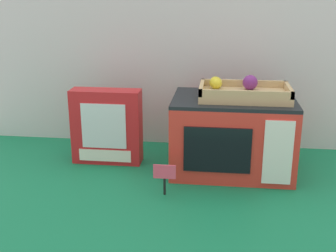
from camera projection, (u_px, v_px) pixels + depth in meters
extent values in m
plane|color=#147A4C|center=(173.00, 166.00, 1.58)|extent=(1.70, 1.70, 0.00)
cube|color=silver|center=(181.00, 47.00, 1.70)|extent=(1.61, 0.03, 0.79)
cube|color=red|center=(232.00, 136.00, 1.50)|extent=(0.41, 0.28, 0.25)
cube|color=black|center=(234.00, 99.00, 1.47)|extent=(0.41, 0.28, 0.01)
cube|color=black|center=(217.00, 150.00, 1.37)|extent=(0.21, 0.01, 0.15)
cube|color=white|center=(278.00, 153.00, 1.35)|extent=(0.09, 0.01, 0.21)
cube|color=tan|center=(244.00, 96.00, 1.44)|extent=(0.30, 0.18, 0.02)
cube|color=tan|center=(246.00, 94.00, 1.36)|extent=(0.30, 0.01, 0.02)
cube|color=tan|center=(244.00, 83.00, 1.51)|extent=(0.30, 0.01, 0.02)
cube|color=tan|center=(202.00, 87.00, 1.45)|extent=(0.01, 0.18, 0.02)
cube|color=tan|center=(289.00, 90.00, 1.42)|extent=(0.01, 0.18, 0.02)
ellipsoid|color=yellow|center=(216.00, 83.00, 1.48)|extent=(0.05, 0.07, 0.04)
sphere|color=#72287F|center=(250.00, 82.00, 1.46)|extent=(0.05, 0.05, 0.05)
cube|color=red|center=(107.00, 126.00, 1.58)|extent=(0.25, 0.08, 0.27)
cube|color=silver|center=(104.00, 126.00, 1.53)|extent=(0.16, 0.00, 0.16)
cube|color=white|center=(105.00, 156.00, 1.57)|extent=(0.19, 0.00, 0.04)
cylinder|color=black|center=(165.00, 186.00, 1.35)|extent=(0.01, 0.01, 0.06)
cube|color=#F44C6B|center=(165.00, 172.00, 1.33)|extent=(0.07, 0.00, 0.05)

